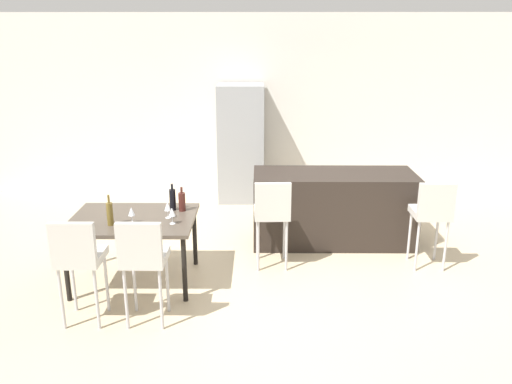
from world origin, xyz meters
name	(u,v)px	position (x,y,z in m)	size (l,w,h in m)	color
ground_plane	(297,268)	(0.00, 0.00, 0.00)	(10.00, 10.00, 0.00)	#C6B28E
back_wall	(286,106)	(0.00, 3.05, 1.45)	(10.00, 0.12, 2.90)	silver
kitchen_island	(333,208)	(0.51, 0.81, 0.46)	(2.03, 0.78, 0.92)	black
bar_chair_left	(272,210)	(-0.29, 0.04, 0.70)	(0.41, 0.41, 1.05)	beige
bar_chair_middle	(432,211)	(1.51, 0.04, 0.70)	(0.40, 0.40, 1.05)	beige
dining_table	(133,223)	(-1.78, -0.32, 0.68)	(1.31, 0.98, 0.74)	#4C4238
dining_chair_near	(78,255)	(-2.08, -1.18, 0.70)	(0.40, 0.40, 1.05)	beige
dining_chair_far	(143,255)	(-1.49, -1.18, 0.70)	(0.40, 0.40, 1.05)	beige
wine_bottle_near	(173,199)	(-1.39, -0.07, 0.86)	(0.07, 0.07, 0.30)	black
wine_bottle_end	(182,201)	(-1.29, -0.10, 0.85)	(0.08, 0.08, 0.27)	#471E19
wine_bottle_right	(110,214)	(-1.95, -0.54, 0.86)	(0.06, 0.06, 0.32)	brown
wine_glass_left	(131,212)	(-1.75, -0.48, 0.86)	(0.07, 0.07, 0.17)	silver
wine_glass_middle	(168,207)	(-1.40, -0.32, 0.86)	(0.07, 0.07, 0.17)	silver
wine_glass_far	(172,212)	(-1.33, -0.49, 0.86)	(0.07, 0.07, 0.17)	silver
refrigerator	(241,143)	(-0.73, 2.61, 0.92)	(0.72, 0.68, 1.84)	#939699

